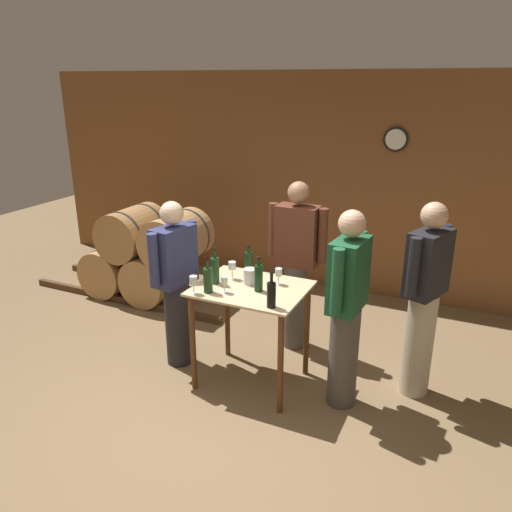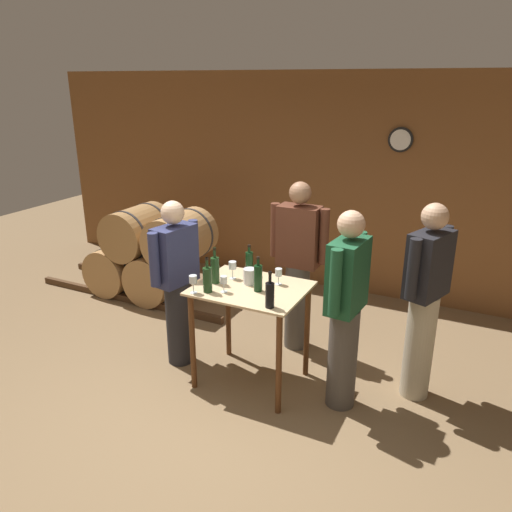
# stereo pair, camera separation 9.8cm
# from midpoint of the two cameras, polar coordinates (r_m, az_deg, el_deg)

# --- Properties ---
(ground_plane) EXTENTS (14.00, 14.00, 0.00)m
(ground_plane) POSITION_cam_midpoint_polar(r_m,az_deg,el_deg) (4.32, -5.99, -17.40)
(ground_plane) COLOR brown
(back_wall) EXTENTS (8.40, 0.08, 2.70)m
(back_wall) POSITION_cam_midpoint_polar(r_m,az_deg,el_deg) (6.34, 7.68, 8.12)
(back_wall) COLOR brown
(back_wall) RESTS_ON ground_plane
(barrel_rack) EXTENTS (2.73, 0.75, 1.14)m
(barrel_rack) POSITION_cam_midpoint_polar(r_m,az_deg,el_deg) (6.29, -13.02, 0.12)
(barrel_rack) COLOR #4C331E
(barrel_rack) RESTS_ON ground_plane
(tasting_table) EXTENTS (0.93, 0.75, 0.92)m
(tasting_table) POSITION_cam_midpoint_polar(r_m,az_deg,el_deg) (4.32, -1.21, -5.91)
(tasting_table) COLOR #D1B284
(tasting_table) RESTS_ON ground_plane
(wine_bottle_far_left) EXTENTS (0.08, 0.08, 0.32)m
(wine_bottle_far_left) POSITION_cam_midpoint_polar(r_m,az_deg,el_deg) (4.30, -5.36, -1.59)
(wine_bottle_far_left) COLOR #193819
(wine_bottle_far_left) RESTS_ON tasting_table
(wine_bottle_left) EXTENTS (0.08, 0.08, 0.30)m
(wine_bottle_left) POSITION_cam_midpoint_polar(r_m,az_deg,el_deg) (4.13, -6.19, -2.69)
(wine_bottle_left) COLOR #193819
(wine_bottle_left) RESTS_ON tasting_table
(wine_bottle_center) EXTENTS (0.07, 0.07, 0.28)m
(wine_bottle_center) POSITION_cam_midpoint_polar(r_m,az_deg,el_deg) (4.49, -1.47, -0.74)
(wine_bottle_center) COLOR black
(wine_bottle_center) RESTS_ON tasting_table
(wine_bottle_right) EXTENTS (0.07, 0.07, 0.30)m
(wine_bottle_right) POSITION_cam_midpoint_polar(r_m,az_deg,el_deg) (4.13, -0.38, -2.47)
(wine_bottle_right) COLOR black
(wine_bottle_right) RESTS_ON tasting_table
(wine_bottle_far_right) EXTENTS (0.07, 0.07, 0.30)m
(wine_bottle_far_right) POSITION_cam_midpoint_polar(r_m,az_deg,el_deg) (3.84, 1.04, -4.36)
(wine_bottle_far_right) COLOR black
(wine_bottle_far_right) RESTS_ON tasting_table
(wine_glass_near_left) EXTENTS (0.07, 0.07, 0.15)m
(wine_glass_near_left) POSITION_cam_midpoint_polar(r_m,az_deg,el_deg) (4.12, -7.83, -2.81)
(wine_glass_near_left) COLOR silver
(wine_glass_near_left) RESTS_ON tasting_table
(wine_glass_near_center) EXTENTS (0.07, 0.07, 0.16)m
(wine_glass_near_center) POSITION_cam_midpoint_polar(r_m,az_deg,el_deg) (4.39, -3.38, -1.17)
(wine_glass_near_center) COLOR silver
(wine_glass_near_center) RESTS_ON tasting_table
(wine_glass_near_right) EXTENTS (0.06, 0.06, 0.14)m
(wine_glass_near_right) POSITION_cam_midpoint_polar(r_m,az_deg,el_deg) (4.12, -4.33, -2.87)
(wine_glass_near_right) COLOR silver
(wine_glass_near_right) RESTS_ON tasting_table
(wine_glass_far_side) EXTENTS (0.06, 0.06, 0.14)m
(wine_glass_far_side) POSITION_cam_midpoint_polar(r_m,az_deg,el_deg) (4.27, 1.95, -1.94)
(wine_glass_far_side) COLOR silver
(wine_glass_far_side) RESTS_ON tasting_table
(ice_bucket) EXTENTS (0.11, 0.11, 0.14)m
(ice_bucket) POSITION_cam_midpoint_polar(r_m,az_deg,el_deg) (4.29, -1.36, -2.34)
(ice_bucket) COLOR silver
(ice_bucket) RESTS_ON tasting_table
(person_host) EXTENTS (0.29, 0.58, 1.59)m
(person_host) POSITION_cam_midpoint_polar(r_m,az_deg,el_deg) (4.64, -9.77, -2.91)
(person_host) COLOR #232328
(person_host) RESTS_ON ground_plane
(person_visitor_with_scarf) EXTENTS (0.34, 0.56, 1.70)m
(person_visitor_with_scarf) POSITION_cam_midpoint_polar(r_m,az_deg,el_deg) (4.31, 18.06, -4.55)
(person_visitor_with_scarf) COLOR #B7AD93
(person_visitor_with_scarf) RESTS_ON ground_plane
(person_visitor_bearded) EXTENTS (0.25, 0.59, 1.68)m
(person_visitor_bearded) POSITION_cam_midpoint_polar(r_m,az_deg,el_deg) (4.02, 9.63, -5.77)
(person_visitor_bearded) COLOR #4C4742
(person_visitor_bearded) RESTS_ON ground_plane
(person_visitor_near_door) EXTENTS (0.59, 0.24, 1.70)m
(person_visitor_near_door) POSITION_cam_midpoint_polar(r_m,az_deg,el_deg) (4.87, 4.10, -0.79)
(person_visitor_near_door) COLOR #4C4742
(person_visitor_near_door) RESTS_ON ground_plane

